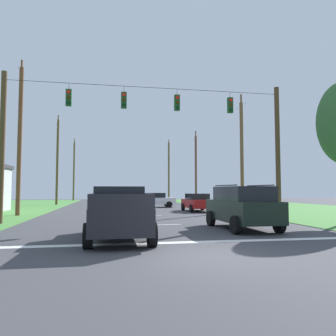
{
  "coord_description": "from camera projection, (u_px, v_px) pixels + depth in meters",
  "views": [
    {
      "loc": [
        -2.62,
        -8.92,
        1.81
      ],
      "look_at": [
        0.57,
        8.69,
        3.0
      ],
      "focal_mm": 35.76,
      "sensor_mm": 36.0,
      "label": 1
    }
  ],
  "objects": [
    {
      "name": "distant_car_oncoming",
      "position": [
        197.0,
        202.0,
        28.74
      ],
      "size": [
        2.09,
        4.34,
        1.52
      ],
      "color": "maroon",
      "rests_on": "ground"
    },
    {
      "name": "utility_pole_far_right",
      "position": [
        196.0,
        169.0,
        43.81
      ],
      "size": [
        0.29,
        1.84,
        9.63
      ],
      "color": "brown",
      "rests_on": "ground"
    },
    {
      "name": "utility_pole_mid_right",
      "position": [
        242.0,
        155.0,
        28.48
      ],
      "size": [
        0.29,
        1.86,
        10.06
      ],
      "color": "brown",
      "rests_on": "ground"
    },
    {
      "name": "stop_bar_stripe",
      "position": [
        184.0,
        242.0,
        11.59
      ],
      "size": [
        13.85,
        0.45,
        0.01
      ],
      "primitive_type": "cube",
      "color": "white",
      "rests_on": "ground"
    },
    {
      "name": "pickup_truck",
      "position": [
        119.0,
        213.0,
        12.45
      ],
      "size": [
        2.31,
        5.41,
        1.95
      ],
      "color": "black",
      "rests_on": "ground"
    },
    {
      "name": "ground_plane",
      "position": [
        204.0,
        257.0,
        9.1
      ],
      "size": [
        120.0,
        120.0,
        0.0
      ],
      "primitive_type": "plane",
      "color": "#3D3D42"
    },
    {
      "name": "utility_pole_distant_left",
      "position": [
        74.0,
        170.0,
        58.3
      ],
      "size": [
        0.29,
        1.79,
        10.87
      ],
      "color": "brown",
      "rests_on": "ground"
    },
    {
      "name": "lane_dash_2",
      "position": [
        136.0,
        210.0,
        30.65
      ],
      "size": [
        2.5,
        0.15,
        0.01
      ],
      "primitive_type": "cube",
      "rotation": [
        0.0,
        0.0,
        1.57
      ],
      "color": "white",
      "rests_on": "ground"
    },
    {
      "name": "lane_dash_3",
      "position": [
        131.0,
        206.0,
        37.45
      ],
      "size": [
        2.5,
        0.15,
        0.01
      ],
      "primitive_type": "cube",
      "rotation": [
        0.0,
        0.0,
        1.57
      ],
      "color": "white",
      "rests_on": "ground"
    },
    {
      "name": "utility_pole_distant_right",
      "position": [
        57.0,
        160.0,
        41.48
      ],
      "size": [
        0.29,
        1.8,
        11.19
      ],
      "color": "brown",
      "rests_on": "ground"
    },
    {
      "name": "lane_dash_1",
      "position": [
        144.0,
        215.0,
        23.83
      ],
      "size": [
        2.5,
        0.15,
        0.01
      ],
      "primitive_type": "cube",
      "rotation": [
        0.0,
        0.0,
        1.57
      ],
      "color": "white",
      "rests_on": "ground"
    },
    {
      "name": "suv_black",
      "position": [
        242.0,
        206.0,
        15.55
      ],
      "size": [
        2.26,
        4.82,
        2.05
      ],
      "color": "black",
      "rests_on": "ground"
    },
    {
      "name": "lane_dash_0",
      "position": [
        158.0,
        225.0,
        17.48
      ],
      "size": [
        2.5,
        0.15,
        0.01
      ],
      "primitive_type": "cube",
      "rotation": [
        0.0,
        0.0,
        1.57
      ],
      "color": "white",
      "rests_on": "ground"
    },
    {
      "name": "utility_pole_far_left",
      "position": [
        20.0,
        139.0,
        23.89
      ],
      "size": [
        0.31,
        1.58,
        11.25
      ],
      "color": "brown",
      "rests_on": "ground"
    },
    {
      "name": "utility_pole_near_left",
      "position": [
        169.0,
        170.0,
        61.42
      ],
      "size": [
        0.33,
        1.61,
        11.18
      ],
      "color": "brown",
      "rests_on": "ground"
    },
    {
      "name": "distant_car_crossing_white",
      "position": [
        155.0,
        200.0,
        35.49
      ],
      "size": [
        4.35,
        2.11,
        1.52
      ],
      "color": "silver",
      "rests_on": "ground"
    },
    {
      "name": "overhead_signal_span",
      "position": [
        150.0,
        141.0,
        19.56
      ],
      "size": [
        16.45,
        0.31,
        8.33
      ],
      "color": "#4F3823",
      "rests_on": "ground"
    },
    {
      "name": "shoulder_grass_right",
      "position": [
        336.0,
        213.0,
        26.55
      ],
      "size": [
        16.0,
        80.0,
        0.03
      ],
      "primitive_type": "cube",
      "color": "#48853B",
      "rests_on": "ground"
    }
  ]
}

